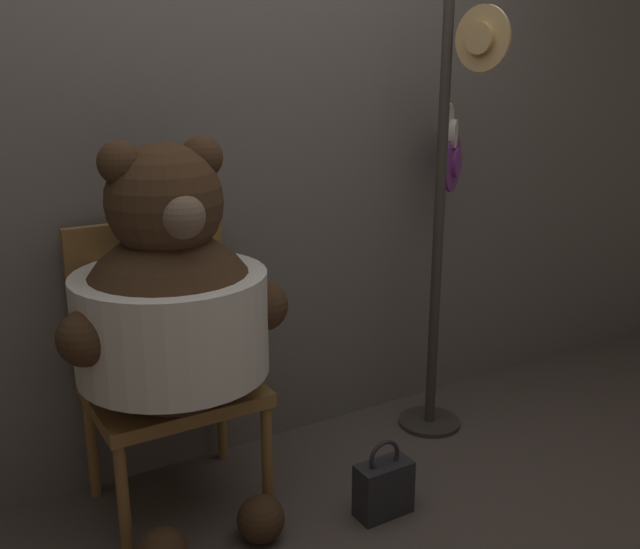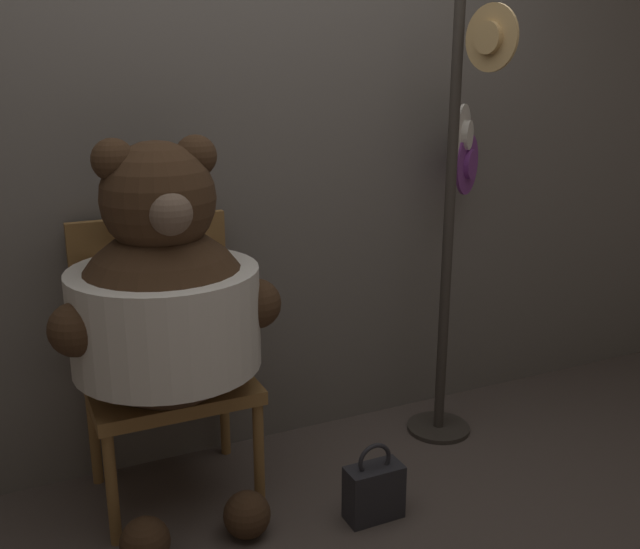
{
  "view_description": "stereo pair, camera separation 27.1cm",
  "coord_description": "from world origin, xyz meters",
  "px_view_note": "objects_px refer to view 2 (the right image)",
  "views": [
    {
      "loc": [
        -1.1,
        -1.96,
        1.58
      ],
      "look_at": [
        0.24,
        0.27,
        0.81
      ],
      "focal_mm": 40.0,
      "sensor_mm": 36.0,
      "label": 1
    },
    {
      "loc": [
        -0.86,
        -2.09,
        1.58
      ],
      "look_at": [
        0.24,
        0.27,
        0.81
      ],
      "focal_mm": 40.0,
      "sensor_mm": 36.0,
      "label": 2
    }
  ],
  "objects_px": {
    "chair": "(163,351)",
    "handbag_on_ground": "(374,490)",
    "teddy_bear": "(166,306)",
    "hat_display_rack": "(458,209)"
  },
  "relations": [
    {
      "from": "chair",
      "to": "handbag_on_ground",
      "type": "distance_m",
      "value": 0.93
    },
    {
      "from": "hat_display_rack",
      "to": "handbag_on_ground",
      "type": "bearing_deg",
      "value": -144.15
    },
    {
      "from": "teddy_bear",
      "to": "chair",
      "type": "bearing_deg",
      "value": 84.69
    },
    {
      "from": "chair",
      "to": "hat_display_rack",
      "type": "height_order",
      "value": "hat_display_rack"
    },
    {
      "from": "chair",
      "to": "hat_display_rack",
      "type": "relative_size",
      "value": 0.56
    },
    {
      "from": "teddy_bear",
      "to": "handbag_on_ground",
      "type": "relative_size",
      "value": 4.56
    },
    {
      "from": "chair",
      "to": "handbag_on_ground",
      "type": "xyz_separation_m",
      "value": [
        0.61,
        -0.54,
        -0.44
      ]
    },
    {
      "from": "chair",
      "to": "teddy_bear",
      "type": "height_order",
      "value": "teddy_bear"
    },
    {
      "from": "hat_display_rack",
      "to": "handbag_on_ground",
      "type": "relative_size",
      "value": 6.21
    },
    {
      "from": "hat_display_rack",
      "to": "handbag_on_ground",
      "type": "height_order",
      "value": "hat_display_rack"
    }
  ]
}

